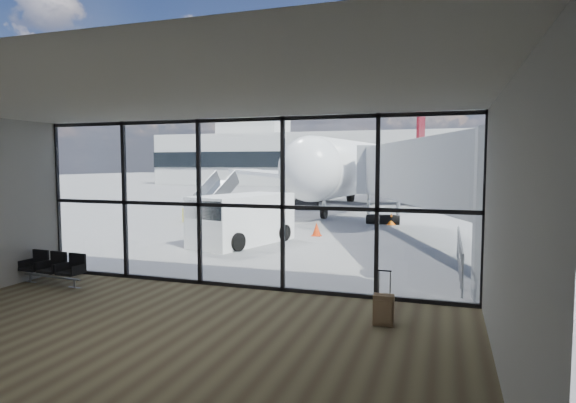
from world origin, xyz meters
The scene contains 20 objects.
ground centered at (0.00, 40.00, 0.00)m, with size 220.00×220.00×0.00m, color slate.
lounge_shell centered at (0.00, -4.80, 2.65)m, with size 12.02×8.01×4.51m.
glass_curtain_wall centered at (0.00, 0.00, 2.25)m, with size 12.10×0.12×4.50m.
jet_bridge centered at (4.90, 7.07, 2.76)m, with size 8.00×16.50×4.33m.
apron_railing centered at (5.60, 3.50, 0.72)m, with size 0.06×5.46×1.11m.
far_terminal centered at (-0.59, 61.97, 4.21)m, with size 80.00×12.20×11.00m.
tree_0 centered at (-45.00, 72.00, 4.63)m, with size 4.95×4.95×7.12m.
tree_1 centered at (-39.00, 72.00, 5.25)m, with size 5.61×5.61×8.07m.
tree_2 centered at (-33.00, 72.00, 5.88)m, with size 6.27×6.27×9.03m.
tree_3 centered at (-27.00, 72.00, 4.63)m, with size 4.95×4.95×7.12m.
tree_4 centered at (-21.00, 72.00, 5.25)m, with size 5.61×5.61×8.07m.
tree_5 centered at (-15.00, 72.00, 5.88)m, with size 6.27×6.27×9.03m.
seating_row centered at (-4.99, -1.25, 0.49)m, with size 2.00×0.68×0.88m.
suitcase centered at (4.01, -1.89, 0.34)m, with size 0.42×0.32×1.13m.
airliner centered at (0.07, 30.88, 2.96)m, with size 32.38×37.68×9.73m.
service_van centered at (-2.87, 6.53, 1.04)m, with size 3.28×5.05×2.03m.
belt_loader centered at (-4.89, 23.22, 0.68)m, with size 2.71×4.63×2.02m.
mobile_stairs centered at (-7.82, 13.30, 0.55)m, with size 2.17×3.50×2.31m.
traffic_cone_b centered at (-0.45, 9.64, 0.29)m, with size 0.43×0.43×0.62m.
traffic_cone_c centered at (2.37, 14.86, 0.32)m, with size 0.46×0.46×0.66m.
Camera 1 is at (5.17, -11.60, 3.29)m, focal length 30.00 mm.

